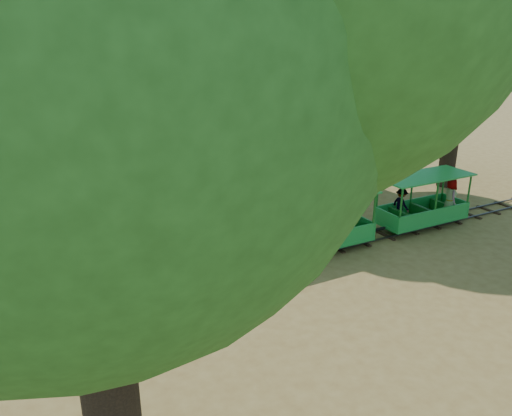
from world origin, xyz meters
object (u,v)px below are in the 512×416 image
carriage_front (320,227)px  locomotive (214,216)px  fence (204,171)px  carriage_rear (424,206)px

carriage_front → locomotive: bearing=178.6°
carriage_front → fence: size_ratio=0.18×
locomotive → carriage_rear: locomotive is taller
carriage_rear → fence: 9.25m
locomotive → carriage_rear: size_ratio=0.91×
carriage_rear → fence: (-4.64, 8.01, -0.18)m
carriage_rear → fence: size_ratio=0.18×
carriage_front → carriage_rear: 4.22m
carriage_front → carriage_rear: bearing=0.2°
fence → locomotive: bearing=-110.3°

